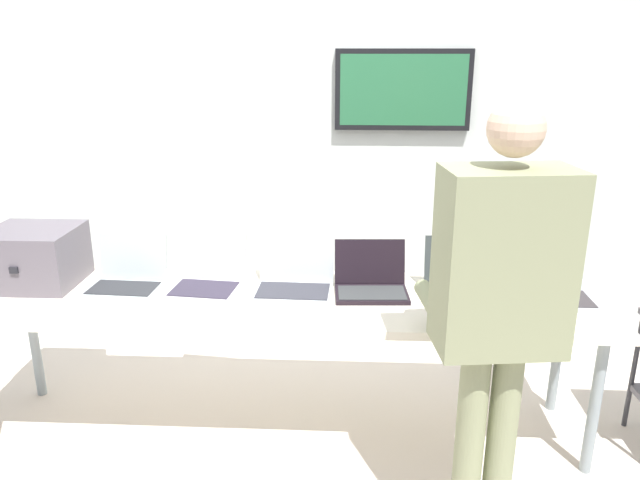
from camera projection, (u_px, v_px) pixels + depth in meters
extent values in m
cube|color=beige|center=(286.00, 431.00, 3.05)|extent=(8.00, 8.00, 0.04)
cube|color=silver|center=(302.00, 142.00, 3.73)|extent=(8.00, 0.06, 2.57)
cube|color=black|center=(403.00, 90.00, 3.55)|extent=(0.80, 0.05, 0.47)
cube|color=#28633E|center=(403.00, 90.00, 3.54)|extent=(0.74, 0.02, 0.41)
cube|color=#EEE4CC|center=(284.00, 300.00, 2.83)|extent=(3.00, 0.70, 0.04)
cylinder|color=gray|center=(595.00, 405.00, 2.64)|extent=(0.05, 0.05, 0.69)
cylinder|color=gray|center=(34.00, 338.00, 3.25)|extent=(0.05, 0.05, 0.69)
cylinder|color=gray|center=(558.00, 351.00, 3.11)|extent=(0.05, 0.05, 0.69)
cube|color=#5D565F|center=(35.00, 256.00, 2.95)|extent=(0.42, 0.37, 0.28)
cube|color=black|center=(14.00, 270.00, 2.76)|extent=(0.04, 0.01, 0.03)
cube|color=#A9B3B4|center=(124.00, 289.00, 2.88)|extent=(0.35, 0.25, 0.02)
cube|color=#282A2E|center=(123.00, 288.00, 2.87)|extent=(0.32, 0.20, 0.00)
cube|color=#A9B3B4|center=(133.00, 256.00, 2.98)|extent=(0.34, 0.07, 0.22)
cube|color=silver|center=(134.00, 256.00, 2.98)|extent=(0.31, 0.06, 0.20)
cube|color=#B1AEB5|center=(205.00, 290.00, 2.88)|extent=(0.34, 0.29, 0.02)
cube|color=#2E2939|center=(204.00, 289.00, 2.86)|extent=(0.31, 0.24, 0.00)
cube|color=#B1AEB5|center=(215.00, 252.00, 3.00)|extent=(0.33, 0.12, 0.25)
cube|color=black|center=(215.00, 252.00, 3.00)|extent=(0.30, 0.10, 0.22)
cube|color=#AEB5B9|center=(293.00, 292.00, 2.85)|extent=(0.37, 0.26, 0.02)
cube|color=#303038|center=(293.00, 291.00, 2.84)|extent=(0.34, 0.21, 0.00)
cube|color=#AEB5B9|center=(297.00, 256.00, 2.95)|extent=(0.37, 0.07, 0.25)
cube|color=navy|center=(297.00, 255.00, 2.96)|extent=(0.34, 0.06, 0.22)
cube|color=black|center=(371.00, 294.00, 2.83)|extent=(0.35, 0.24, 0.02)
cube|color=#323536|center=(372.00, 293.00, 2.81)|extent=(0.32, 0.19, 0.00)
cube|color=black|center=(370.00, 261.00, 2.93)|extent=(0.34, 0.09, 0.21)
cube|color=silver|center=(370.00, 261.00, 2.93)|extent=(0.32, 0.07, 0.18)
cube|color=#353C3D|center=(462.00, 298.00, 2.78)|extent=(0.33, 0.25, 0.02)
cube|color=#2C2E32|center=(462.00, 297.00, 2.77)|extent=(0.30, 0.20, 0.00)
cube|color=#353C3D|center=(459.00, 261.00, 2.88)|extent=(0.33, 0.06, 0.24)
cube|color=#B4D3F2|center=(459.00, 261.00, 2.89)|extent=(0.30, 0.04, 0.21)
cube|color=#A8B0B7|center=(553.00, 300.00, 2.77)|extent=(0.35, 0.25, 0.02)
cube|color=#322E30|center=(554.00, 298.00, 2.75)|extent=(0.32, 0.20, 0.00)
cube|color=#A8B0B7|center=(546.00, 262.00, 2.89)|extent=(0.35, 0.10, 0.23)
cube|color=silver|center=(545.00, 262.00, 2.89)|extent=(0.32, 0.08, 0.20)
cylinder|color=gray|center=(469.00, 443.00, 2.28)|extent=(0.12, 0.12, 0.82)
cylinder|color=gray|center=(501.00, 442.00, 2.29)|extent=(0.12, 0.12, 0.82)
cube|color=gray|center=(503.00, 261.00, 2.06)|extent=(0.47, 0.31, 0.65)
sphere|color=beige|center=(516.00, 129.00, 1.92)|extent=(0.19, 0.19, 0.19)
cylinder|color=gray|center=(431.00, 302.00, 2.41)|extent=(0.11, 0.33, 0.07)
cylinder|color=gray|center=(511.00, 300.00, 2.43)|extent=(0.11, 0.33, 0.07)
cube|color=white|center=(529.00, 316.00, 2.61)|extent=(0.27, 0.34, 0.00)
cylinder|color=#333338|center=(634.00, 369.00, 2.97)|extent=(0.02, 0.02, 0.65)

